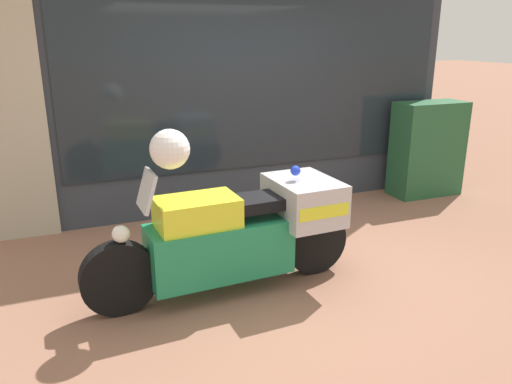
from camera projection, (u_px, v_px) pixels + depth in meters
name	position (u px, v px, depth m)	size (l,w,h in m)	color
ground_plane	(298.00, 266.00, 4.85)	(60.00, 60.00, 0.00)	#8E604C
shop_building	(199.00, 68.00, 5.95)	(5.93, 0.55, 3.52)	#333842
window_display	(255.00, 167.00, 6.63)	(4.64, 0.30, 1.93)	slate
paramedic_motorcycle	(243.00, 230.00, 4.31)	(2.41, 0.75, 1.15)	black
utility_cabinet	(427.00, 149.00, 6.86)	(0.96, 0.46, 1.29)	#235633
white_helmet	(170.00, 149.00, 3.84)	(0.31, 0.31, 0.31)	white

